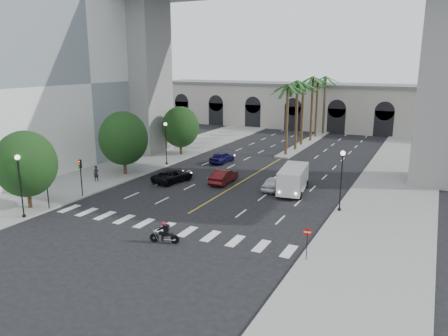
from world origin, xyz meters
TOP-DOWN VIEW (x-y plane):
  - ground at (0.00, 0.00)m, footprint 140.00×140.00m
  - sidewalk_left at (-15.00, 15.00)m, footprint 8.00×100.00m
  - sidewalk_right at (15.00, 15.00)m, footprint 8.00×100.00m
  - median at (0.00, 38.00)m, footprint 2.00×24.00m
  - building_left at (-27.00, 12.00)m, footprint 16.50×32.50m
  - pier_building at (0.00, 55.00)m, footprint 71.00×10.50m
  - bridge at (3.42, 22.00)m, footprint 75.00×13.00m
  - palm_a at (0.00, 28.00)m, footprint 3.20×3.20m
  - palm_b at (0.10, 32.00)m, footprint 3.20×3.20m
  - palm_c at (-0.20, 36.00)m, footprint 3.20×3.20m
  - palm_d at (0.15, 40.00)m, footprint 3.20×3.20m
  - palm_e at (-0.10, 44.00)m, footprint 3.20×3.20m
  - palm_f at (0.20, 48.00)m, footprint 3.20×3.20m
  - street_tree_near at (-13.00, -3.00)m, footprint 5.20×5.20m
  - street_tree_mid at (-13.00, 10.00)m, footprint 5.44×5.44m
  - street_tree_far at (-13.00, 22.00)m, footprint 5.04×5.04m
  - lamp_post_left_near at (-11.40, -5.00)m, footprint 0.40×0.40m
  - lamp_post_left_far at (-11.40, 16.00)m, footprint 0.40×0.40m
  - lamp_post_right at (11.40, 8.00)m, footprint 0.40×0.40m
  - traffic_signal_near at (-11.30, -2.50)m, footprint 0.25×0.18m
  - traffic_signal_far at (-11.30, 1.50)m, footprint 0.25×0.18m
  - motorcycle_rider at (1.68, -3.98)m, footprint 2.15×0.74m
  - car_a at (4.09, 11.85)m, footprint 1.71×4.04m
  - car_b at (-1.50, 11.87)m, footprint 1.76×4.58m
  - car_c at (-6.61, 9.95)m, footprint 3.18×5.17m
  - car_d at (5.46, 14.40)m, footprint 3.68×5.41m
  - car_e at (-5.89, 20.31)m, footprint 1.94×4.31m
  - cargo_van at (6.08, 11.78)m, footprint 3.04×6.15m
  - pedestrian_a at (-13.75, 6.15)m, footprint 0.66×0.48m
  - pedestrian_b at (-17.93, 2.12)m, footprint 0.98×0.95m
  - do_not_enter_sign at (11.48, -2.50)m, footprint 0.56×0.14m

SIDE VIEW (x-z plane):
  - ground at x=0.00m, z-range 0.00..0.00m
  - sidewalk_left at x=-15.00m, z-range 0.00..0.15m
  - sidewalk_right at x=15.00m, z-range 0.00..0.15m
  - median at x=0.00m, z-range 0.00..0.20m
  - car_c at x=-6.61m, z-range 0.00..1.34m
  - car_a at x=4.09m, z-range 0.00..1.36m
  - motorcycle_rider at x=1.68m, z-range -0.08..1.51m
  - car_e at x=-5.89m, z-range 0.00..1.44m
  - car_d at x=5.46m, z-range 0.00..1.45m
  - car_b at x=-1.50m, z-range 0.00..1.49m
  - pedestrian_b at x=-17.93m, z-range 0.15..1.74m
  - pedestrian_a at x=-13.75m, z-range 0.15..1.81m
  - cargo_van at x=6.08m, z-range 0.14..2.66m
  - do_not_enter_sign at x=11.48m, z-range 0.52..2.83m
  - traffic_signal_near at x=-11.30m, z-range 0.69..4.34m
  - traffic_signal_far at x=-11.30m, z-range 0.69..4.34m
  - lamp_post_left_near at x=-11.40m, z-range 0.55..5.90m
  - lamp_post_left_far at x=-11.40m, z-range 0.55..5.90m
  - lamp_post_right at x=11.40m, z-range 0.55..5.90m
  - street_tree_far at x=-13.00m, z-range 0.56..7.24m
  - street_tree_near at x=-13.00m, z-range 0.58..7.47m
  - street_tree_mid at x=-13.00m, z-range 0.61..7.81m
  - pier_building at x=0.00m, z-range 0.02..8.52m
  - palm_c at x=-0.20m, z-range 3.86..13.96m
  - palm_a at x=0.00m, z-range 3.95..14.25m
  - palm_e at x=-0.10m, z-range 3.99..14.39m
  - palm_b at x=0.10m, z-range 4.07..14.67m
  - palm_f at x=0.20m, z-range 4.11..14.81m
  - palm_d at x=0.15m, z-range 4.20..15.10m
  - building_left at x=-27.00m, z-range 0.01..20.61m
  - bridge at x=3.42m, z-range 5.51..31.51m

